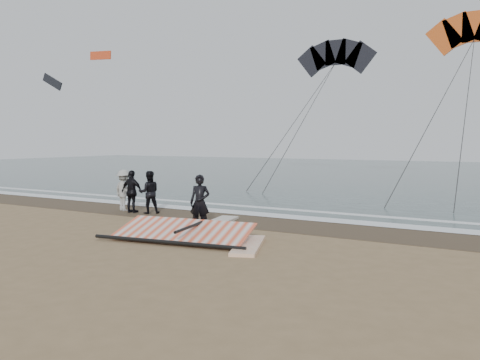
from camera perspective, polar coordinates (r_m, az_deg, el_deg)
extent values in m
plane|color=#8C704C|center=(12.68, -5.43, -8.28)|extent=(120.00, 120.00, 0.00)
cube|color=#233838|center=(43.84, 19.64, 0.78)|extent=(120.00, 54.00, 0.02)
cube|color=#4C3D2B|center=(16.51, 3.43, -5.18)|extent=(120.00, 2.80, 0.01)
cube|color=white|center=(17.77, 5.37, -4.41)|extent=(120.00, 0.90, 0.01)
cube|color=white|center=(19.32, 7.39, -3.69)|extent=(120.00, 0.45, 0.01)
imported|color=black|center=(14.99, -4.91, -2.76)|extent=(0.75, 0.59, 1.79)
cube|color=white|center=(12.76, 1.04, -7.96)|extent=(1.38, 2.41, 0.09)
cube|color=beige|center=(16.25, -2.68, -5.18)|extent=(1.01, 2.48, 0.10)
imported|color=black|center=(18.74, -11.02, -1.48)|extent=(1.04, 1.03, 1.69)
imported|color=black|center=(19.04, -13.02, -1.39)|extent=(1.02, 0.47, 1.70)
imported|color=#A4A5A0|center=(19.73, -13.96, -1.22)|extent=(1.23, 0.91, 1.69)
cube|color=black|center=(14.24, -6.17, -6.62)|extent=(2.79, 1.04, 0.10)
cube|color=#F24F28|center=(13.59, -6.94, -6.11)|extent=(4.17, 2.10, 0.42)
cylinder|color=black|center=(13.02, -8.96, -7.47)|extent=(4.58, 0.77, 0.10)
cylinder|color=black|center=(13.40, -5.90, -5.61)|extent=(0.37, 1.99, 0.08)
cylinder|color=#262626|center=(27.64, 23.10, 8.38)|extent=(0.04, 0.04, 17.57)
cylinder|color=#262626|center=(27.46, 25.90, 8.31)|extent=(0.04, 0.04, 17.53)
cylinder|color=#262626|center=(32.59, 7.21, 7.83)|extent=(0.04, 0.04, 16.95)
cylinder|color=#262626|center=(32.03, 8.10, 7.87)|extent=(0.04, 0.04, 17.54)
cube|color=red|center=(55.00, -16.65, 14.35)|extent=(3.04, 0.12, 1.06)
cube|color=black|center=(57.24, -21.90, 11.06)|extent=(3.09, 0.12, 2.11)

